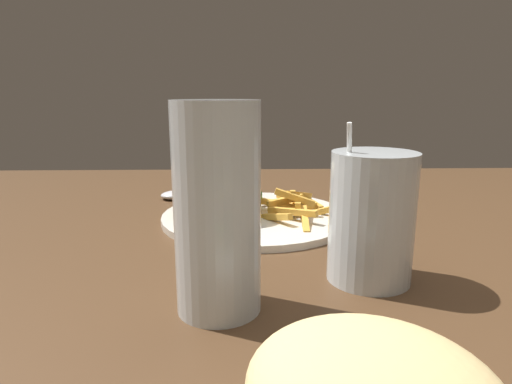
% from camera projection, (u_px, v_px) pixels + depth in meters
% --- Properties ---
extents(dining_table, '(1.56, 1.26, 0.75)m').
position_uv_depth(dining_table, '(273.00, 333.00, 0.52)').
color(dining_table, '#4C331E').
rests_on(dining_table, ground_plane).
extents(meal_plate_near, '(0.29, 0.29, 0.10)m').
position_uv_depth(meal_plate_near, '(238.00, 201.00, 0.67)').
color(meal_plate_near, silver).
rests_on(meal_plate_near, dining_table).
extents(beer_glass, '(0.08, 0.08, 0.19)m').
position_uv_depth(beer_glass, '(217.00, 212.00, 0.38)').
color(beer_glass, silver).
rests_on(beer_glass, dining_table).
extents(juice_glass, '(0.09, 0.09, 0.17)m').
position_uv_depth(juice_glass, '(371.00, 222.00, 0.45)').
color(juice_glass, silver).
rests_on(juice_glass, dining_table).
extents(spoon, '(0.17, 0.08, 0.02)m').
position_uv_depth(spoon, '(180.00, 195.00, 0.81)').
color(spoon, silver).
rests_on(spoon, dining_table).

